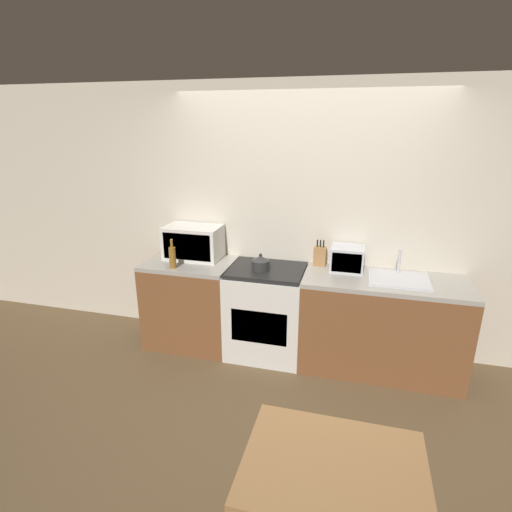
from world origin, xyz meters
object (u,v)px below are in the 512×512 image
(kettle, at_px, (261,263))
(toaster_oven, at_px, (347,259))
(microwave, at_px, (193,242))
(stove_range, at_px, (266,311))
(dining_table, at_px, (333,484))
(bottle, at_px, (173,257))

(kettle, relative_size, toaster_oven, 0.56)
(toaster_oven, bearing_deg, microwave, -178.57)
(stove_range, bearing_deg, dining_table, -68.51)
(stove_range, distance_m, microwave, 1.01)
(bottle, bearing_deg, microwave, 77.13)
(stove_range, height_order, kettle, kettle)
(stove_range, height_order, microwave, microwave)
(stove_range, height_order, toaster_oven, toaster_oven)
(kettle, distance_m, microwave, 0.77)
(microwave, xyz_separation_m, bottle, (-0.07, -0.33, -0.06))
(toaster_oven, bearing_deg, kettle, -165.83)
(microwave, height_order, bottle, microwave)
(kettle, bearing_deg, dining_table, -66.81)
(bottle, distance_m, toaster_oven, 1.64)
(kettle, xyz_separation_m, bottle, (-0.82, -0.17, 0.04))
(stove_range, distance_m, kettle, 0.52)
(kettle, distance_m, bottle, 0.83)
(toaster_oven, relative_size, dining_table, 0.36)
(stove_range, bearing_deg, kettle, -138.10)
(dining_table, bearing_deg, bottle, 132.73)
(bottle, height_order, dining_table, bottle)
(microwave, bearing_deg, dining_table, -53.28)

